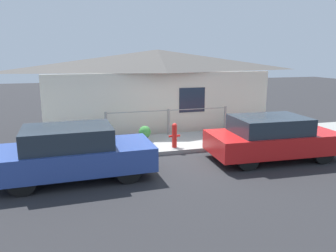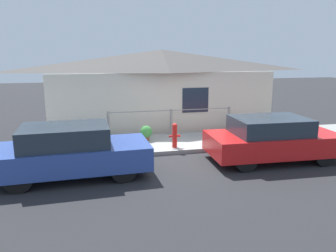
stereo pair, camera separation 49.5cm
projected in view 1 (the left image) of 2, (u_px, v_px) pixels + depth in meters
The scene contains 8 objects.
ground_plane at pixel (187, 153), 10.78m from camera, with size 60.00×60.00×0.00m, color #262628.
sidewalk at pixel (177, 143), 11.86m from camera, with size 24.00×2.34×0.13m.
house at pixel (159, 66), 13.68m from camera, with size 9.67×2.23×3.39m.
fence at pixel (169, 120), 12.68m from camera, with size 4.90×0.10×1.00m.
car_left at pixel (73, 153), 8.48m from camera, with size 4.06×1.85×1.40m.
car_right at pixel (272, 138), 10.09m from camera, with size 4.03×1.93×1.35m.
fire_hydrant at pixel (174, 135), 10.95m from camera, with size 0.39×0.17×0.82m.
potted_plant_near_hydrant at pixel (145, 133), 11.79m from camera, with size 0.44×0.44×0.55m.
Camera 1 is at (-3.48, -9.75, 3.21)m, focal length 35.00 mm.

